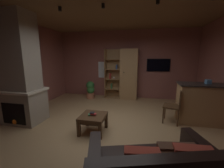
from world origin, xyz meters
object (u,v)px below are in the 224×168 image
object	(u,v)px
table_book_2	(92,113)
wall_mounted_tv	(158,65)
table_book_0	(91,115)
bookshelf_cabinet	(127,75)
kitchen_bar_counter	(205,104)
table_book_1	(93,114)
coffee_table	(93,119)
potted_floor_plant	(90,89)
tissue_box	(208,82)
stone_fireplace	(21,75)
dining_chair	(175,104)

from	to	relation	value
table_book_2	wall_mounted_tv	world-z (taller)	wall_mounted_tv
table_book_0	bookshelf_cabinet	bearing A→B (deg)	80.40
kitchen_bar_counter	table_book_1	size ratio (longest dim) A/B	11.25
table_book_0	kitchen_bar_counter	bearing A→B (deg)	21.07
coffee_table	wall_mounted_tv	xyz separation A→B (m)	(1.71, 3.13, 1.10)
table_book_1	bookshelf_cabinet	bearing A→B (deg)	81.74
bookshelf_cabinet	table_book_2	bearing A→B (deg)	-99.05
bookshelf_cabinet	potted_floor_plant	size ratio (longest dim) A/B	2.80
bookshelf_cabinet	table_book_0	xyz separation A→B (m)	(-0.50, -2.93, -0.60)
kitchen_bar_counter	table_book_2	distance (m)	2.97
kitchen_bar_counter	coffee_table	size ratio (longest dim) A/B	2.34
tissue_box	wall_mounted_tv	world-z (taller)	wall_mounted_tv
stone_fireplace	dining_chair	xyz separation A→B (m)	(4.01, 0.76, -0.77)
kitchen_bar_counter	table_book_0	bearing A→B (deg)	-158.93
kitchen_bar_counter	potted_floor_plant	size ratio (longest dim) A/B	1.88
stone_fireplace	table_book_2	bearing A→B (deg)	-4.35
tissue_box	potted_floor_plant	world-z (taller)	tissue_box
kitchen_bar_counter	potted_floor_plant	distance (m)	4.11
dining_chair	potted_floor_plant	xyz separation A→B (m)	(-3.04, 1.70, -0.13)
potted_floor_plant	table_book_1	bearing A→B (deg)	-67.65
table_book_2	kitchen_bar_counter	bearing A→B (deg)	21.27
table_book_0	potted_floor_plant	size ratio (longest dim) A/B	0.17
bookshelf_cabinet	tissue_box	world-z (taller)	bookshelf_cabinet
tissue_box	table_book_2	xyz separation A→B (m)	(-2.80, -1.14, -0.65)
bookshelf_cabinet	table_book_2	distance (m)	3.02
table_book_0	tissue_box	bearing A→B (deg)	21.93
table_book_2	dining_chair	bearing A→B (deg)	24.63
table_book_1	table_book_2	distance (m)	0.05
coffee_table	dining_chair	distance (m)	2.18
coffee_table	table_book_1	distance (m)	0.13
coffee_table	table_book_2	size ratio (longest dim) A/B	5.82
tissue_box	table_book_0	xyz separation A→B (m)	(-2.82, -1.14, -0.70)
stone_fireplace	potted_floor_plant	bearing A→B (deg)	68.33
coffee_table	table_book_1	size ratio (longest dim) A/B	4.81
dining_chair	table_book_1	bearing A→B (deg)	-154.51
tissue_box	potted_floor_plant	size ratio (longest dim) A/B	0.16
table_book_1	dining_chair	bearing A→B (deg)	25.49
table_book_2	wall_mounted_tv	size ratio (longest dim) A/B	0.11
table_book_2	wall_mounted_tv	distance (m)	3.71
table_book_2	stone_fireplace	bearing A→B (deg)	175.65
dining_chair	kitchen_bar_counter	bearing A→B (deg)	11.94
table_book_0	table_book_2	bearing A→B (deg)	-0.07
table_book_1	stone_fireplace	bearing A→B (deg)	175.23
stone_fireplace	table_book_2	xyz separation A→B (m)	(2.02, -0.15, -0.81)
coffee_table	bookshelf_cabinet	bearing A→B (deg)	81.24
stone_fireplace	table_book_1	distance (m)	2.23
dining_chair	table_book_0	bearing A→B (deg)	-155.69
bookshelf_cabinet	kitchen_bar_counter	xyz separation A→B (m)	(2.30, -1.85, -0.49)
bookshelf_cabinet	wall_mounted_tv	xyz separation A→B (m)	(1.26, 0.21, 0.40)
bookshelf_cabinet	dining_chair	size ratio (longest dim) A/B	2.27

